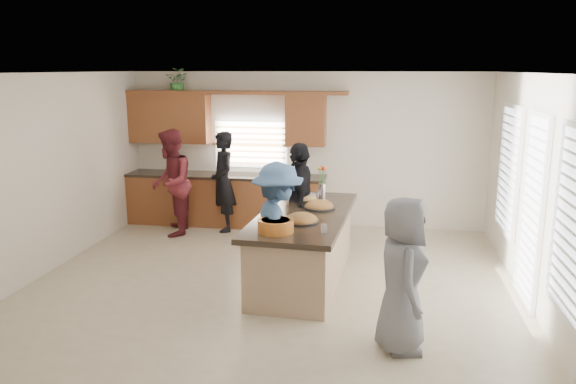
% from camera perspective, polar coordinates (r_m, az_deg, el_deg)
% --- Properties ---
extents(floor, '(6.50, 6.50, 0.00)m').
position_cam_1_polar(floor, '(7.77, -1.53, -9.11)').
color(floor, beige).
rests_on(floor, ground).
extents(room_shell, '(6.52, 6.02, 2.81)m').
position_cam_1_polar(room_shell, '(7.29, -1.61, 4.93)').
color(room_shell, silver).
rests_on(room_shell, ground).
extents(back_cabinetry, '(4.08, 0.66, 2.46)m').
position_cam_1_polar(back_cabinetry, '(10.42, -6.56, 1.63)').
color(back_cabinetry, brown).
rests_on(back_cabinetry, ground).
extents(right_wall_glazing, '(0.06, 4.00, 2.25)m').
position_cam_1_polar(right_wall_glazing, '(7.34, 23.67, -0.51)').
color(right_wall_glazing, white).
rests_on(right_wall_glazing, ground).
extents(island, '(1.29, 2.76, 0.95)m').
position_cam_1_polar(island, '(7.70, 1.58, -5.74)').
color(island, tan).
rests_on(island, ground).
extents(platter_front, '(0.46, 0.46, 0.19)m').
position_cam_1_polar(platter_front, '(7.11, 1.38, -2.87)').
color(platter_front, black).
rests_on(platter_front, island).
extents(platter_mid, '(0.44, 0.44, 0.18)m').
position_cam_1_polar(platter_mid, '(7.80, 3.22, -1.49)').
color(platter_mid, black).
rests_on(platter_mid, island).
extents(platter_back, '(0.33, 0.33, 0.13)m').
position_cam_1_polar(platter_back, '(8.26, 1.92, -0.69)').
color(platter_back, black).
rests_on(platter_back, island).
extents(salad_bowl, '(0.43, 0.43, 0.15)m').
position_cam_1_polar(salad_bowl, '(6.67, -1.26, -3.39)').
color(salad_bowl, '#BF6622').
rests_on(salad_bowl, island).
extents(clear_cup, '(0.07, 0.07, 0.11)m').
position_cam_1_polar(clear_cup, '(6.64, 3.67, -3.75)').
color(clear_cup, white).
rests_on(clear_cup, island).
extents(plate_stack, '(0.21, 0.21, 0.05)m').
position_cam_1_polar(plate_stack, '(8.49, 2.19, -0.35)').
color(plate_stack, '#B889C8').
rests_on(plate_stack, island).
extents(flower_vase, '(0.14, 0.14, 0.45)m').
position_cam_1_polar(flower_vase, '(8.58, 3.51, 1.20)').
color(flower_vase, silver).
rests_on(flower_vase, island).
extents(potted_plant, '(0.43, 0.38, 0.46)m').
position_cam_1_polar(potted_plant, '(10.58, -11.08, 11.01)').
color(potted_plant, '#377B31').
rests_on(potted_plant, back_cabinetry).
extents(woman_left_back, '(0.71, 0.78, 1.78)m').
position_cam_1_polar(woman_left_back, '(10.00, -6.62, 1.04)').
color(woman_left_back, black).
rests_on(woman_left_back, ground).
extents(woman_left_mid, '(0.89, 1.04, 1.85)m').
position_cam_1_polar(woman_left_mid, '(9.89, -11.80, 0.93)').
color(woman_left_mid, maroon).
rests_on(woman_left_mid, ground).
extents(woman_left_front, '(0.59, 1.11, 1.80)m').
position_cam_1_polar(woman_left_front, '(8.37, 1.18, -1.06)').
color(woman_left_front, black).
rests_on(woman_left_front, ground).
extents(woman_right_back, '(1.04, 1.29, 1.74)m').
position_cam_1_polar(woman_right_back, '(7.00, -1.02, -4.02)').
color(woman_right_back, '#3E5E88').
rests_on(woman_right_back, ground).
extents(woman_right_front, '(0.63, 0.86, 1.62)m').
position_cam_1_polar(woman_right_front, '(5.85, 11.53, -8.28)').
color(woman_right_front, slate).
rests_on(woman_right_front, ground).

